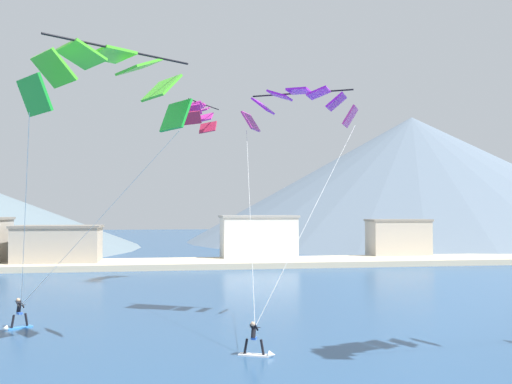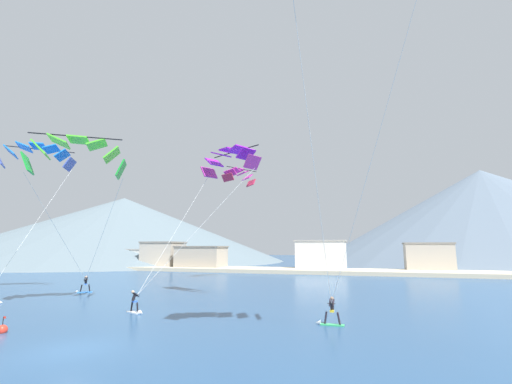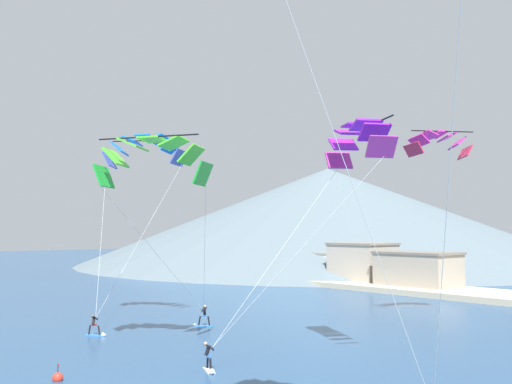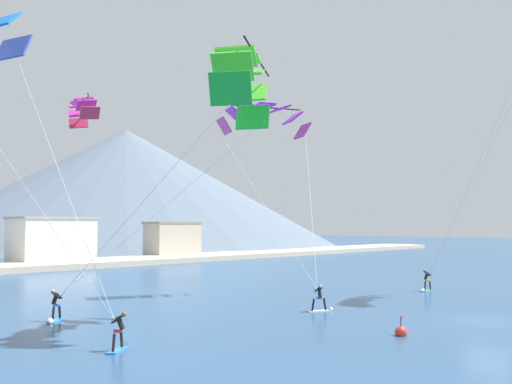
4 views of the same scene
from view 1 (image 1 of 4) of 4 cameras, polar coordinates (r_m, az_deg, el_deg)
The scene contains 10 objects.
kitesurfer_near_trail at distance 36.13m, azimuth -22.89°, elevation -11.63°, with size 1.62×1.38×1.78m.
kitesurfer_mid_center at distance 27.33m, azimuth 0.25°, elevation -15.12°, with size 1.75×1.07×1.70m.
parafoil_kite_near_trail at distance 27.22m, azimuth -14.26°, elevation 10.94°, with size 9.42×11.23×12.62m.
parafoil_kite_mid_center at distance 36.09m, azimuth 4.32°, elevation 8.76°, with size 7.67×10.34×13.06m.
parafoil_kite_distant_high_outer at distance 52.73m, azimuth -5.81°, elevation 7.80°, with size 3.86×6.38×2.37m.
shoreline_strip at distance 71.19m, azimuth -3.53°, elevation -7.09°, with size 180.00×10.00×0.70m, color beige.
shore_building_promenade_mid at distance 72.82m, azimuth -19.18°, elevation -5.15°, with size 10.19×6.45×5.05m.
shore_building_quay_east at distance 81.89m, azimuth 14.05°, elevation -4.62°, with size 8.54×4.27×5.65m.
shore_building_quay_west at distance 76.28m, azimuth 0.22°, elevation -4.67°, with size 10.13×5.98×6.21m.
mountain_peak_west_ridge at distance 136.77m, azimuth 15.35°, elevation 1.29°, with size 103.81×103.81×28.65m.
Camera 1 is at (-7.20, -17.58, 6.69)m, focal length 40.00 mm.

